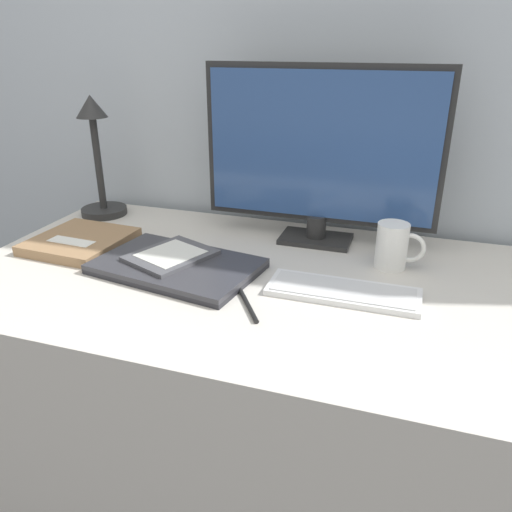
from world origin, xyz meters
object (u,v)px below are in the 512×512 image
ereader (171,255)px  keyboard (343,291)px  monitor (320,153)px  coffee_mug (393,246)px  pen (247,303)px  notebook (80,241)px  laptop (177,266)px  desk_lamp (97,156)px

ereader → keyboard: bearing=-2.5°
keyboard → monitor: bearing=112.6°
coffee_mug → pen: size_ratio=0.85×
monitor → ereader: bearing=-137.8°
monitor → notebook: monitor is taller
monitor → coffee_mug: monitor is taller
notebook → coffee_mug: bearing=8.7°
pen → monitor: bearing=81.3°
laptop → pen: bearing=-26.7°
pen → keyboard: bearing=30.9°
monitor → keyboard: size_ratio=1.88×
keyboard → notebook: 0.66m
ereader → pen: (0.22, -0.12, -0.02)m
notebook → pen: bearing=-17.5°
pen → ereader: bearing=152.0°
keyboard → coffee_mug: bearing=63.9°
laptop → pen: (0.20, -0.10, -0.01)m
notebook → pen: size_ratio=1.83×
keyboard → laptop: (-0.37, -0.00, 0.00)m
monitor → desk_lamp: bearing=178.9°
laptop → notebook: bearing=169.4°
monitor → pen: bearing=-98.7°
coffee_mug → ereader: bearing=-162.5°
keyboard → pen: keyboard is taller
desk_lamp → coffee_mug: (0.83, -0.12, -0.12)m
monitor → pen: (-0.06, -0.37, -0.22)m
monitor → desk_lamp: monitor is taller
monitor → laptop: size_ratio=1.50×
ereader → pen: size_ratio=1.71×
ereader → monitor: bearing=42.2°
laptop → ereader: ereader is taller
keyboard → notebook: size_ratio=1.31×
coffee_mug → pen: coffee_mug is taller
notebook → pen: (0.49, -0.15, -0.01)m
monitor → ereader: (-0.28, -0.25, -0.20)m
laptop → pen: 0.22m
desk_lamp → notebook: 0.29m
monitor → laptop: bearing=-133.3°
monitor → desk_lamp: 0.64m
monitor → notebook: bearing=-158.4°
monitor → keyboard: 0.37m
coffee_mug → pen: (-0.25, -0.27, -0.05)m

